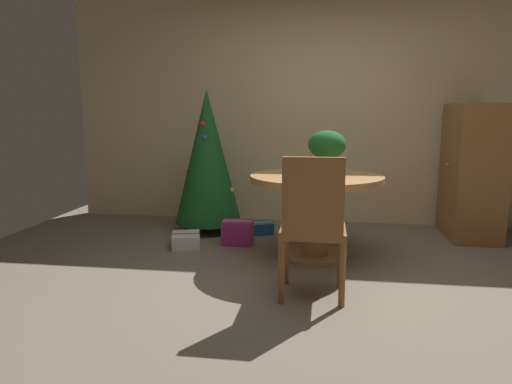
{
  "coord_description": "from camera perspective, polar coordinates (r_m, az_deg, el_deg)",
  "views": [
    {
      "loc": [
        -0.01,
        -3.4,
        1.29
      ],
      "look_at": [
        -0.57,
        0.41,
        0.63
      ],
      "focal_mm": 33.28,
      "sensor_mm": 36.0,
      "label": 1
    }
  ],
  "objects": [
    {
      "name": "round_dining_table",
      "position": [
        4.19,
        7.23,
        -0.68
      ],
      "size": [
        1.16,
        1.16,
        0.74
      ],
      "color": "#B27F4C",
      "rests_on": "ground_plane"
    },
    {
      "name": "gift_box_blue",
      "position": [
        5.08,
        0.67,
        -4.33
      ],
      "size": [
        0.28,
        0.28,
        0.12
      ],
      "color": "#1E569E",
      "rests_on": "ground_plane"
    },
    {
      "name": "gift_box_purple",
      "position": [
        4.67,
        -2.2,
        -4.89
      ],
      "size": [
        0.3,
        0.22,
        0.24
      ],
      "color": "#9E287A",
      "rests_on": "ground_plane"
    },
    {
      "name": "back_wall_panel",
      "position": [
        5.6,
        8.61,
        9.65
      ],
      "size": [
        6.0,
        0.1,
        2.6
      ],
      "primitive_type": "cube",
      "color": "beige",
      "rests_on": "ground_plane"
    },
    {
      "name": "wooden_cabinet",
      "position": [
        5.32,
        24.56,
        2.24
      ],
      "size": [
        0.5,
        0.8,
        1.37
      ],
      "color": "brown",
      "rests_on": "ground_plane"
    },
    {
      "name": "flower_vase",
      "position": [
        4.09,
        8.46,
        4.98
      ],
      "size": [
        0.32,
        0.32,
        0.39
      ],
      "color": "#665B51",
      "rests_on": "round_dining_table"
    },
    {
      "name": "holiday_tree",
      "position": [
        5.1,
        -5.85,
        4.23
      ],
      "size": [
        0.72,
        0.72,
        1.52
      ],
      "color": "brown",
      "rests_on": "ground_plane"
    },
    {
      "name": "ground_plane",
      "position": [
        3.64,
        8.14,
        -11.17
      ],
      "size": [
        6.6,
        6.6,
        0.0
      ],
      "primitive_type": "plane",
      "color": "#756B5B"
    },
    {
      "name": "wooden_chair_near",
      "position": [
        3.24,
        6.85,
        -3.52
      ],
      "size": [
        0.45,
        0.42,
        1.0
      ],
      "color": "brown",
      "rests_on": "ground_plane"
    },
    {
      "name": "gift_box_cream",
      "position": [
        4.64,
        -8.42,
        -5.75
      ],
      "size": [
        0.34,
        0.38,
        0.13
      ],
      "color": "silver",
      "rests_on": "ground_plane"
    }
  ]
}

